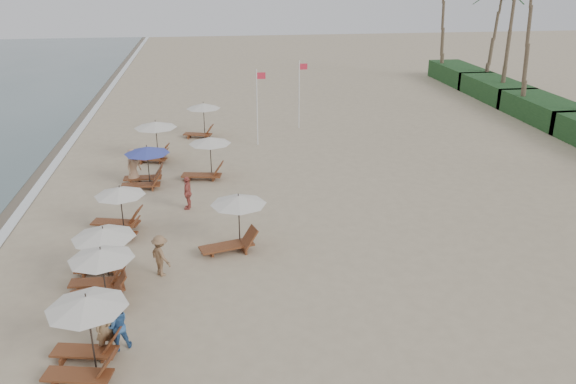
{
  "coord_description": "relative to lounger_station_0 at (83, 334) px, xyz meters",
  "views": [
    {
      "loc": [
        -2.33,
        -16.35,
        10.65
      ],
      "look_at": [
        1.0,
        7.15,
        1.3
      ],
      "focal_mm": 35.99,
      "sensor_mm": 36.0,
      "label": 1
    }
  ],
  "objects": [
    {
      "name": "beachgoer_mid_b",
      "position": [
        1.74,
        5.18,
        -0.41
      ],
      "size": [
        1.09,
        1.17,
        1.59
      ],
      "primitive_type": "imported",
      "rotation": [
        0.0,
        0.0,
        2.23
      ],
      "color": "#886545",
      "rests_on": "ground"
    },
    {
      "name": "foam_line",
      "position": [
        -5.15,
        12.37,
        -1.19
      ],
      "size": [
        0.5,
        140.0,
        0.02
      ],
      "primitive_type": "cube",
      "color": "white",
      "rests_on": "ground"
    },
    {
      "name": "inland_station_0",
      "position": [
        4.46,
        6.84,
        0.08
      ],
      "size": [
        2.87,
        2.24,
        2.22
      ],
      "color": "brown",
      "rests_on": "ground"
    },
    {
      "name": "lounger_station_3",
      "position": [
        -0.34,
        8.99,
        -0.23
      ],
      "size": [
        2.63,
        2.4,
        2.11
      ],
      "color": "brown",
      "rests_on": "ground"
    },
    {
      "name": "lounger_station_0",
      "position": [
        0.0,
        0.0,
        0.0
      ],
      "size": [
        2.55,
        2.23,
        2.38
      ],
      "color": "brown",
      "rests_on": "ground"
    },
    {
      "name": "lounger_station_4",
      "position": [
        0.32,
        14.69,
        -0.13
      ],
      "size": [
        2.6,
        2.3,
        2.1
      ],
      "color": "brown",
      "rests_on": "ground"
    },
    {
      "name": "lounger_station_1",
      "position": [
        -0.17,
        3.43,
        -0.12
      ],
      "size": [
        2.46,
        2.17,
        2.07
      ],
      "color": "brown",
      "rests_on": "ground"
    },
    {
      "name": "inland_station_1",
      "position": [
        3.5,
        15.37,
        0.11
      ],
      "size": [
        2.82,
        2.24,
        2.22
      ],
      "color": "brown",
      "rests_on": "ground"
    },
    {
      "name": "beachgoer_far_a",
      "position": [
        2.59,
        11.35,
        -0.41
      ],
      "size": [
        0.56,
        0.99,
        1.59
      ],
      "primitive_type": "imported",
      "rotation": [
        0.0,
        0.0,
        4.52
      ],
      "color": "#B9544A",
      "rests_on": "ground"
    },
    {
      "name": "ground",
      "position": [
        6.05,
        2.37,
        -1.2
      ],
      "size": [
        160.0,
        160.0,
        0.0
      ],
      "primitive_type": "plane",
      "color": "tan",
      "rests_on": "ground"
    },
    {
      "name": "flag_pole_far",
      "position": [
        10.03,
        24.87,
        1.37
      ],
      "size": [
        0.6,
        0.08,
        4.66
      ],
      "color": "silver",
      "rests_on": "ground"
    },
    {
      "name": "beachgoer_near",
      "position": [
        0.45,
        0.75,
        -0.3
      ],
      "size": [
        0.78,
        0.76,
        1.81
      ],
      "primitive_type": "imported",
      "rotation": [
        0.0,
        0.0,
        0.7
      ],
      "color": "#A07F56",
      "rests_on": "ground"
    },
    {
      "name": "lounger_station_5",
      "position": [
        0.54,
        18.95,
        0.12
      ],
      "size": [
        2.57,
        2.45,
        2.31
      ],
      "color": "brown",
      "rests_on": "ground"
    },
    {
      "name": "beachgoer_mid_a",
      "position": [
        0.74,
        0.91,
        -0.41
      ],
      "size": [
        0.94,
        0.84,
        1.59
      ],
      "primitive_type": "imported",
      "rotation": [
        0.0,
        0.0,
        3.51
      ],
      "color": "#325E96",
      "rests_on": "ground"
    },
    {
      "name": "inland_station_2",
      "position": [
        3.26,
        23.56,
        0.23
      ],
      "size": [
        2.63,
        2.24,
        2.22
      ],
      "color": "brown",
      "rests_on": "ground"
    },
    {
      "name": "beachgoer_far_b",
      "position": [
        -0.28,
        15.27,
        -0.28
      ],
      "size": [
        1.0,
        1.08,
        1.85
      ],
      "primitive_type": "imported",
      "rotation": [
        0.0,
        0.0,
        0.97
      ],
      "color": "tan",
      "rests_on": "ground"
    },
    {
      "name": "lounger_station_2",
      "position": [
        -0.34,
        5.04,
        -0.1
      ],
      "size": [
        2.48,
        2.25,
        2.08
      ],
      "color": "brown",
      "rests_on": "ground"
    },
    {
      "name": "flag_pole_near",
      "position": [
        6.79,
        21.16,
        1.43
      ],
      "size": [
        0.6,
        0.08,
        4.78
      ],
      "color": "silver",
      "rests_on": "ground"
    }
  ]
}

